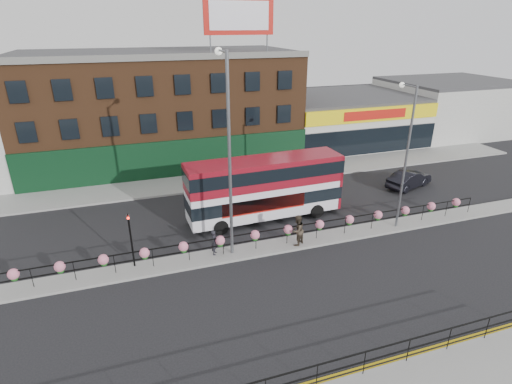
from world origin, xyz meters
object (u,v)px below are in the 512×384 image
object	(u,v)px
lamp_column_west	(228,141)
lamp_column_east	(405,146)
car	(409,179)
pedestrian_a	(214,242)
double_decker_bus	(265,183)
pedestrian_b	(297,230)

from	to	relation	value
lamp_column_west	lamp_column_east	size ratio (longest dim) A/B	1.24
car	pedestrian_a	distance (m)	18.48
double_decker_bus	pedestrian_b	xyz separation A→B (m)	(0.53, -4.30, -1.54)
double_decker_bus	pedestrian_a	size ratio (longest dim) A/B	7.06
car	lamp_column_west	distance (m)	18.55
double_decker_bus	lamp_column_west	size ratio (longest dim) A/B	0.95
pedestrian_b	lamp_column_west	bearing A→B (deg)	-41.35
lamp_column_west	double_decker_bus	bearing A→B (deg)	46.66
double_decker_bus	pedestrian_a	distance (m)	6.11
lamp_column_west	lamp_column_east	world-z (taller)	lamp_column_west
car	lamp_column_west	bearing A→B (deg)	88.80
double_decker_bus	pedestrian_b	distance (m)	4.60
lamp_column_west	lamp_column_east	distance (m)	11.33
double_decker_bus	pedestrian_b	bearing A→B (deg)	-83.03
car	pedestrian_a	xyz separation A→B (m)	(-17.69, -5.36, 0.19)
car	pedestrian_b	xyz separation A→B (m)	(-12.69, -5.89, 0.40)
pedestrian_b	lamp_column_east	bearing A→B (deg)	150.26
pedestrian_b	lamp_column_east	distance (m)	8.52
lamp_column_east	pedestrian_a	bearing A→B (deg)	179.22
car	lamp_column_east	bearing A→B (deg)	116.75
pedestrian_b	car	bearing A→B (deg)	172.30
pedestrian_b	lamp_column_west	xyz separation A→B (m)	(-4.00, 0.62, 5.75)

